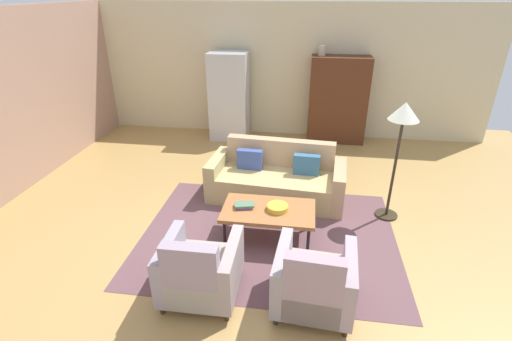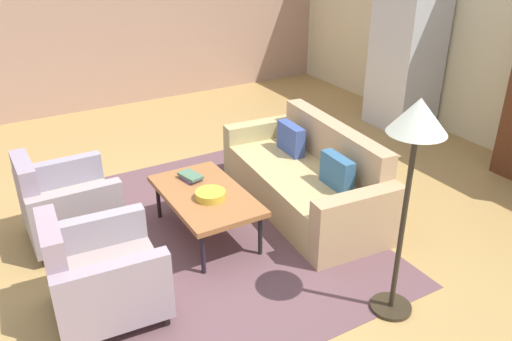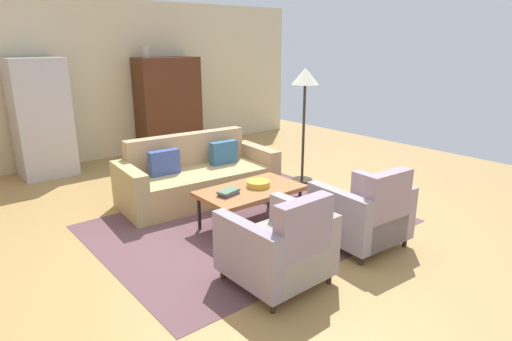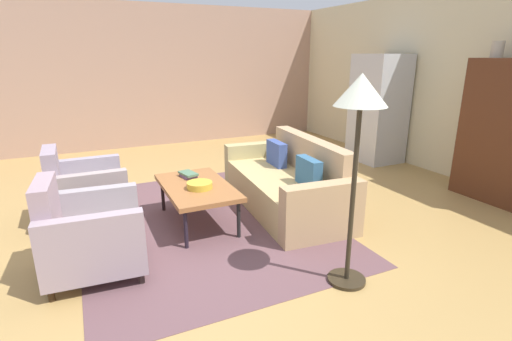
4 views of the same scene
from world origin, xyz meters
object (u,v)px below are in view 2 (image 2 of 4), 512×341
couch (310,180)px  floor_lamp (415,138)px  book_stack (191,177)px  refrigerator (405,62)px  coffee_table (205,197)px  fruit_bowl (210,195)px  armchair_left (63,207)px  armchair_right (97,277)px

couch → floor_lamp: 2.06m
floor_lamp → couch: bearing=166.8°
book_stack → refrigerator: bearing=104.5°
coffee_table → fruit_bowl: (0.12, 0.00, 0.07)m
couch → armchair_left: armchair_left is taller
couch → armchair_right: 2.43m
armchair_right → fruit_bowl: armchair_right is taller
armchair_right → refrigerator: size_ratio=0.48×
couch → book_stack: 1.25m
coffee_table → floor_lamp: bearing=25.5°
couch → armchair_right: (0.59, -2.35, 0.06)m
refrigerator → floor_lamp: size_ratio=1.08×
coffee_table → floor_lamp: floor_lamp is taller
couch → book_stack: size_ratio=7.96×
couch → fruit_bowl: (0.11, -1.19, 0.20)m
armchair_left → book_stack: 1.20m
armchair_left → book_stack: armchair_left is taller
coffee_table → refrigerator: bearing=109.0°
fruit_bowl → armchair_right: bearing=-67.7°
fruit_bowl → floor_lamp: bearing=27.2°
armchair_left → couch: bearing=75.0°
coffee_table → armchair_right: (0.60, -1.17, -0.07)m
book_stack → floor_lamp: 2.35m
fruit_bowl → armchair_left: bearing=-121.5°
refrigerator → armchair_left: bearing=-82.1°
armchair_left → fruit_bowl: armchair_left is taller
armchair_right → coffee_table: bearing=121.1°
couch → book_stack: couch is taller
armchair_right → floor_lamp: bearing=65.4°
refrigerator → fruit_bowl: bearing=-69.4°
coffee_table → armchair_left: 1.31m
fruit_bowl → book_stack: 0.43m
refrigerator → armchair_right: bearing=-69.0°
floor_lamp → refrigerator: bearing=135.5°
refrigerator → floor_lamp: (2.94, -2.89, 0.52)m
coffee_table → armchair_right: bearing=-63.0°
couch → armchair_right: armchair_right is taller
fruit_bowl → book_stack: fruit_bowl is taller
armchair_left → refrigerator: (-0.67, 4.85, 0.58)m
couch → refrigerator: bearing=-58.4°
armchair_left → floor_lamp: size_ratio=0.51×
armchair_left → armchair_right: same height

